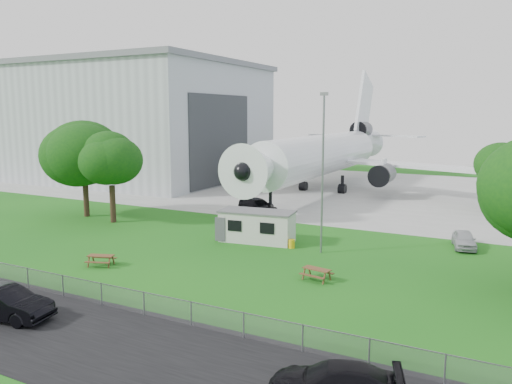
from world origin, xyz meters
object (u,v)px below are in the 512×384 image
at_px(site_cabin, 257,226).
at_px(car_centre_sedan, 5,304).
at_px(hangar, 123,121).
at_px(picnic_west, 101,266).
at_px(airliner, 325,153).
at_px(picnic_east, 317,280).

bearing_deg(site_cabin, car_centre_sedan, -102.23).
relative_size(hangar, site_cabin, 6.23).
xyz_separation_m(site_cabin, picnic_west, (-6.69, -11.01, -1.31)).
xyz_separation_m(airliner, car_centre_sedan, (-0.08, -49.03, -4.43)).
height_order(site_cabin, picnic_west, site_cabin).
bearing_deg(picnic_east, site_cabin, 148.80).
relative_size(airliner, car_centre_sedan, 9.39).
bearing_deg(car_centre_sedan, picnic_east, -52.10).
height_order(hangar, car_centre_sedan, hangar).
bearing_deg(hangar, car_centre_sedan, -53.87).
xyz_separation_m(hangar, airliner, (35.97, -0.14, -4.14)).
height_order(picnic_east, car_centre_sedan, car_centre_sedan).
bearing_deg(airliner, picnic_west, -93.44).
relative_size(hangar, car_centre_sedan, 8.46).
height_order(hangar, picnic_west, hangar).
relative_size(picnic_east, car_centre_sedan, 0.35).
relative_size(picnic_west, picnic_east, 1.00).
xyz_separation_m(site_cabin, picnic_east, (7.84, -6.94, -1.31)).
bearing_deg(car_centre_sedan, picnic_west, 4.88).
distance_m(site_cabin, picnic_west, 12.95).
bearing_deg(picnic_east, airliner, 119.02).
bearing_deg(picnic_west, site_cabin, 39.07).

